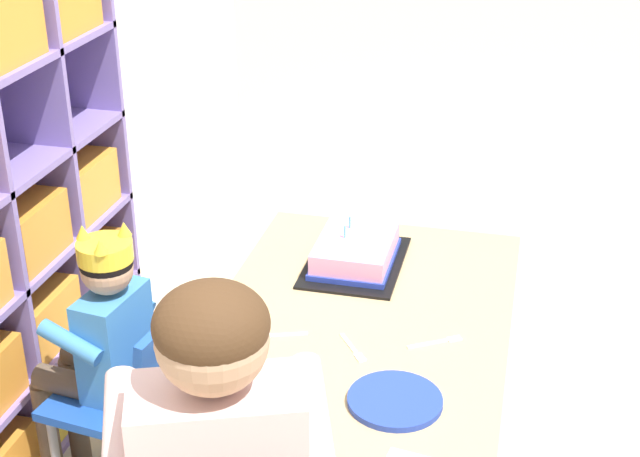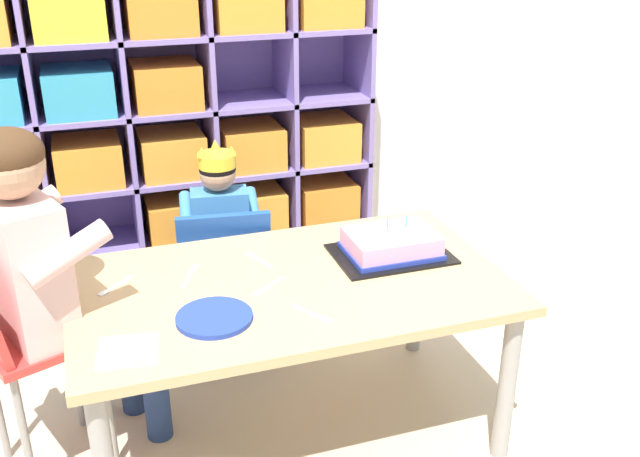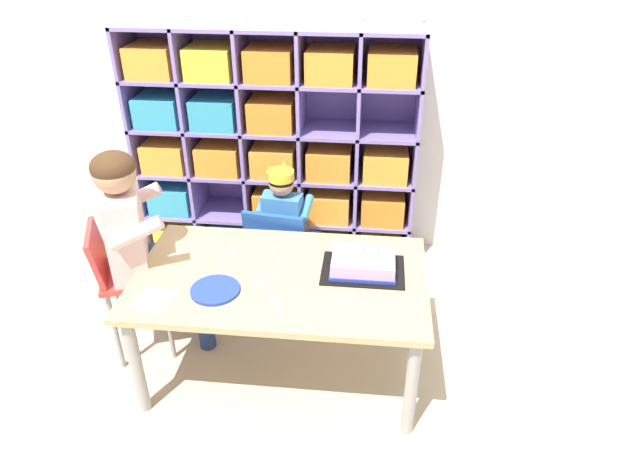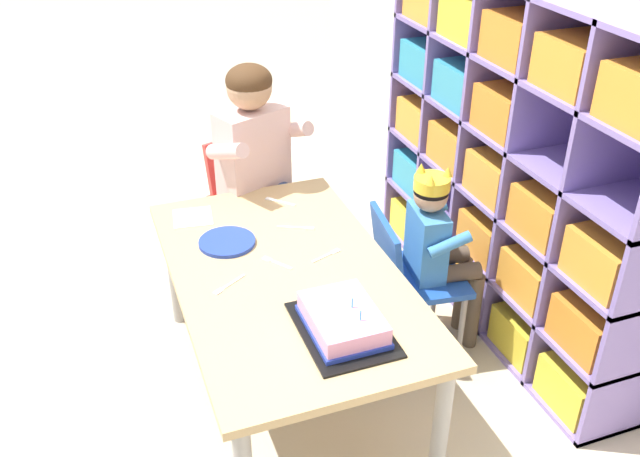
{
  "view_description": "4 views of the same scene",
  "coord_description": "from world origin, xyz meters",
  "px_view_note": "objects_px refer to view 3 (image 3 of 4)",
  "views": [
    {
      "loc": [
        -1.93,
        -0.38,
        1.81
      ],
      "look_at": [
        0.13,
        0.12,
        0.78
      ],
      "focal_mm": 51.78,
      "sensor_mm": 36.0,
      "label": 1
    },
    {
      "loc": [
        -0.54,
        -1.89,
        1.61
      ],
      "look_at": [
        0.11,
        0.04,
        0.71
      ],
      "focal_mm": 40.98,
      "sensor_mm": 36.0,
      "label": 2
    },
    {
      "loc": [
        0.39,
        -2.02,
        2.02
      ],
      "look_at": [
        0.18,
        0.02,
        0.8
      ],
      "focal_mm": 31.27,
      "sensor_mm": 36.0,
      "label": 3
    },
    {
      "loc": [
        1.96,
        -0.59,
        1.96
      ],
      "look_at": [
        0.2,
        0.06,
        0.85
      ],
      "focal_mm": 39.18,
      "sensor_mm": 36.0,
      "label": 4
    }
  ],
  "objects_px": {
    "classroom_chair_adult_side": "(124,274)",
    "fork_near_cake_tray": "(179,253)",
    "activity_table": "(281,286)",
    "adult_helper_seated": "(141,232)",
    "child_with_crown": "(285,213)",
    "birthday_cake_on_tray": "(363,265)",
    "paper_plate_stack": "(215,290)",
    "fork_near_child_seat": "(264,276)",
    "classroom_chair_blue": "(280,245)",
    "fork_scattered_mid_table": "(276,252)",
    "fork_beside_plate_stack": "(228,254)",
    "fork_by_napkin": "(275,304)"
  },
  "relations": [
    {
      "from": "fork_near_child_seat",
      "to": "adult_helper_seated",
      "type": "bearing_deg",
      "value": 132.85
    },
    {
      "from": "activity_table",
      "to": "classroom_chair_blue",
      "type": "distance_m",
      "value": 0.57
    },
    {
      "from": "child_with_crown",
      "to": "fork_scattered_mid_table",
      "type": "bearing_deg",
      "value": 101.36
    },
    {
      "from": "paper_plate_stack",
      "to": "fork_near_child_seat",
      "type": "distance_m",
      "value": 0.23
    },
    {
      "from": "classroom_chair_adult_side",
      "to": "fork_near_cake_tray",
      "type": "relative_size",
      "value": 6.43
    },
    {
      "from": "adult_helper_seated",
      "to": "fork_near_child_seat",
      "type": "relative_size",
      "value": 9.51
    },
    {
      "from": "activity_table",
      "to": "classroom_chair_adult_side",
      "type": "height_order",
      "value": "classroom_chair_adult_side"
    },
    {
      "from": "adult_helper_seated",
      "to": "birthday_cake_on_tray",
      "type": "xyz_separation_m",
      "value": [
        1.04,
        -0.04,
        -0.09
      ]
    },
    {
      "from": "activity_table",
      "to": "paper_plate_stack",
      "type": "distance_m",
      "value": 0.31
    },
    {
      "from": "fork_near_child_seat",
      "to": "paper_plate_stack",
      "type": "bearing_deg",
      "value": -179.77
    },
    {
      "from": "fork_near_cake_tray",
      "to": "fork_near_child_seat",
      "type": "xyz_separation_m",
      "value": [
        0.44,
        -0.15,
        0.0
      ]
    },
    {
      "from": "classroom_chair_blue",
      "to": "child_with_crown",
      "type": "distance_m",
      "value": 0.18
    },
    {
      "from": "fork_near_child_seat",
      "to": "fork_near_cake_tray",
      "type": "bearing_deg",
      "value": 126.3
    },
    {
      "from": "child_with_crown",
      "to": "birthday_cake_on_tray",
      "type": "xyz_separation_m",
      "value": [
        0.45,
        -0.58,
        0.08
      ]
    },
    {
      "from": "classroom_chair_adult_side",
      "to": "fork_scattered_mid_table",
      "type": "height_order",
      "value": "classroom_chair_adult_side"
    },
    {
      "from": "fork_beside_plate_stack",
      "to": "fork_scattered_mid_table",
      "type": "bearing_deg",
      "value": 126.27
    },
    {
      "from": "child_with_crown",
      "to": "classroom_chair_adult_side",
      "type": "distance_m",
      "value": 0.91
    },
    {
      "from": "paper_plate_stack",
      "to": "fork_by_napkin",
      "type": "relative_size",
      "value": 1.64
    },
    {
      "from": "activity_table",
      "to": "fork_scattered_mid_table",
      "type": "xyz_separation_m",
      "value": [
        -0.05,
        0.18,
        0.07
      ]
    },
    {
      "from": "classroom_chair_adult_side",
      "to": "fork_near_cake_tray",
      "type": "distance_m",
      "value": 0.29
    },
    {
      "from": "paper_plate_stack",
      "to": "fork_near_cake_tray",
      "type": "distance_m",
      "value": 0.38
    },
    {
      "from": "adult_helper_seated",
      "to": "birthday_cake_on_tray",
      "type": "relative_size",
      "value": 2.9
    },
    {
      "from": "activity_table",
      "to": "adult_helper_seated",
      "type": "xyz_separation_m",
      "value": [
        -0.68,
        0.11,
        0.18
      ]
    },
    {
      "from": "fork_scattered_mid_table",
      "to": "classroom_chair_adult_side",
      "type": "bearing_deg",
      "value": -101.58
    },
    {
      "from": "activity_table",
      "to": "fork_near_cake_tray",
      "type": "height_order",
      "value": "fork_near_cake_tray"
    },
    {
      "from": "classroom_chair_blue",
      "to": "fork_by_napkin",
      "type": "height_order",
      "value": "classroom_chair_blue"
    },
    {
      "from": "child_with_crown",
      "to": "paper_plate_stack",
      "type": "xyz_separation_m",
      "value": [
        -0.17,
        -0.8,
        0.06
      ]
    },
    {
      "from": "child_with_crown",
      "to": "classroom_chair_adult_side",
      "type": "xyz_separation_m",
      "value": [
        -0.69,
        -0.58,
        -0.05
      ]
    },
    {
      "from": "adult_helper_seated",
      "to": "fork_beside_plate_stack",
      "type": "relative_size",
      "value": 7.91
    },
    {
      "from": "paper_plate_stack",
      "to": "fork_near_cake_tray",
      "type": "height_order",
      "value": "paper_plate_stack"
    },
    {
      "from": "activity_table",
      "to": "classroom_chair_blue",
      "type": "bearing_deg",
      "value": 100.17
    },
    {
      "from": "classroom_chair_adult_side",
      "to": "fork_scattered_mid_table",
      "type": "relative_size",
      "value": 5.72
    },
    {
      "from": "adult_helper_seated",
      "to": "paper_plate_stack",
      "type": "height_order",
      "value": "adult_helper_seated"
    },
    {
      "from": "fork_near_cake_tray",
      "to": "fork_scattered_mid_table",
      "type": "distance_m",
      "value": 0.46
    },
    {
      "from": "fork_near_cake_tray",
      "to": "fork_beside_plate_stack",
      "type": "xyz_separation_m",
      "value": [
        0.23,
        0.01,
        0.0
      ]
    },
    {
      "from": "fork_scattered_mid_table",
      "to": "fork_by_napkin",
      "type": "distance_m",
      "value": 0.4
    },
    {
      "from": "paper_plate_stack",
      "to": "activity_table",
      "type": "bearing_deg",
      "value": 29.99
    },
    {
      "from": "fork_scattered_mid_table",
      "to": "fork_by_napkin",
      "type": "xyz_separation_m",
      "value": [
        0.06,
        -0.39,
        0.0
      ]
    },
    {
      "from": "paper_plate_stack",
      "to": "classroom_chair_blue",
      "type": "bearing_deg",
      "value": 76.91
    },
    {
      "from": "classroom_chair_blue",
      "to": "fork_scattered_mid_table",
      "type": "xyz_separation_m",
      "value": [
        0.04,
        -0.37,
        0.19
      ]
    },
    {
      "from": "classroom_chair_blue",
      "to": "fork_beside_plate_stack",
      "type": "xyz_separation_m",
      "value": [
        -0.18,
        -0.41,
        0.19
      ]
    },
    {
      "from": "fork_beside_plate_stack",
      "to": "fork_by_napkin",
      "type": "xyz_separation_m",
      "value": [
        0.29,
        -0.35,
        0.0
      ]
    },
    {
      "from": "activity_table",
      "to": "fork_near_child_seat",
      "type": "xyz_separation_m",
      "value": [
        -0.07,
        -0.02,
        0.07
      ]
    },
    {
      "from": "fork_near_child_seat",
      "to": "child_with_crown",
      "type": "bearing_deg",
      "value": 55.87
    },
    {
      "from": "classroom_chair_blue",
      "to": "fork_near_cake_tray",
      "type": "relative_size",
      "value": 5.58
    },
    {
      "from": "child_with_crown",
      "to": "fork_near_cake_tray",
      "type": "bearing_deg",
      "value": 58.51
    },
    {
      "from": "fork_near_cake_tray",
      "to": "fork_near_child_seat",
      "type": "relative_size",
      "value": 0.98
    },
    {
      "from": "activity_table",
      "to": "child_with_crown",
      "type": "height_order",
      "value": "child_with_crown"
    },
    {
      "from": "classroom_chair_blue",
      "to": "adult_helper_seated",
      "type": "xyz_separation_m",
      "value": [
        -0.58,
        -0.43,
        0.31
      ]
    },
    {
      "from": "fork_near_cake_tray",
      "to": "fork_scattered_mid_table",
      "type": "height_order",
      "value": "same"
    }
  ]
}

